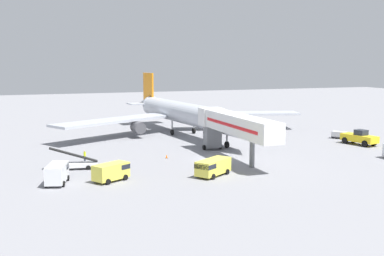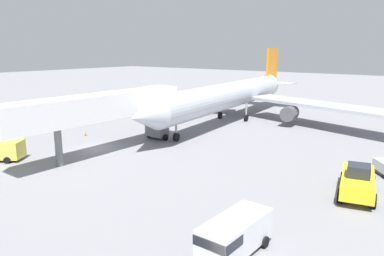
{
  "view_description": "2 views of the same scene",
  "coord_description": "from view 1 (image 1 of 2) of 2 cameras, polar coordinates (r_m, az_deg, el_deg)",
  "views": [
    {
      "loc": [
        -27.85,
        -65.13,
        14.32
      ],
      "look_at": [
        1.62,
        14.37,
        2.64
      ],
      "focal_mm": 46.52,
      "sensor_mm": 36.0,
      "label": 1
    },
    {
      "loc": [
        33.9,
        -26.61,
        11.27
      ],
      "look_at": [
        6.43,
        9.72,
        1.55
      ],
      "focal_mm": 34.72,
      "sensor_mm": 36.0,
      "label": 2
    }
  ],
  "objects": [
    {
      "name": "ground_plane",
      "position": [
        72.26,
        2.76,
        -3.6
      ],
      "size": [
        300.0,
        300.0,
        0.0
      ],
      "primitive_type": "plane",
      "color": "gray"
    },
    {
      "name": "airplane_at_gate",
      "position": [
        95.14,
        -0.92,
        1.67
      ],
      "size": [
        51.32,
        48.38,
        11.41
      ],
      "color": "#B7BCC6",
      "rests_on": "ground"
    },
    {
      "name": "jet_bridge",
      "position": [
        72.11,
        4.73,
        0.36
      ],
      "size": [
        3.47,
        22.12,
        6.66
      ],
      "color": "silver",
      "rests_on": "ground"
    },
    {
      "name": "pushback_tug",
      "position": [
        88.87,
        18.65,
        -1.07
      ],
      "size": [
        3.71,
        6.69,
        2.6
      ],
      "color": "yellow",
      "rests_on": "ground"
    },
    {
      "name": "belt_loader_truck",
      "position": [
        67.35,
        -13.4,
        -4.0
      ],
      "size": [
        6.3,
        2.51,
        3.02
      ],
      "color": "white",
      "rests_on": "ground"
    },
    {
      "name": "service_van_near_left",
      "position": [
        60.05,
        -15.21,
        -4.96
      ],
      "size": [
        3.2,
        5.02,
        2.29
      ],
      "color": "white",
      "rests_on": "ground"
    },
    {
      "name": "service_van_far_left",
      "position": [
        59.98,
        -9.18,
        -4.89
      ],
      "size": [
        4.81,
        3.98,
        2.11
      ],
      "color": "#E5DB4C",
      "rests_on": "ground"
    },
    {
      "name": "service_van_rear_right",
      "position": [
        61.73,
        2.36,
        -4.45
      ],
      "size": [
        5.55,
        4.74,
        2.07
      ],
      "color": "#E5DB4C",
      "rests_on": "ground"
    },
    {
      "name": "baggage_cart_mid_left",
      "position": [
        94.65,
        16.51,
        -0.74
      ],
      "size": [
        2.56,
        2.81,
        1.31
      ],
      "color": "#38383D",
      "rests_on": "ground"
    },
    {
      "name": "ground_crew_worker_foreground",
      "position": [
        71.91,
        -12.2,
        -3.12
      ],
      "size": [
        0.43,
        0.43,
        1.63
      ],
      "color": "#1E2333",
      "rests_on": "ground"
    },
    {
      "name": "safety_cone_alpha",
      "position": [
        72.99,
        -2.94,
        -3.27
      ],
      "size": [
        0.35,
        0.35,
        0.54
      ],
      "color": "black",
      "rests_on": "ground"
    }
  ]
}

